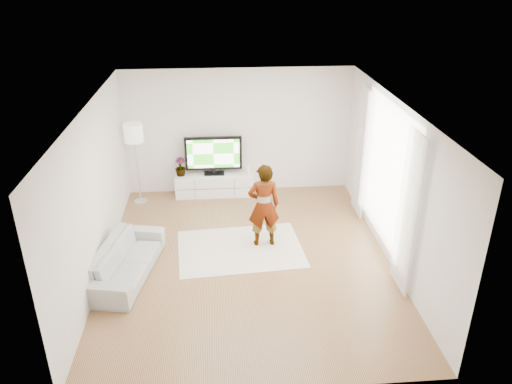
{
  "coord_description": "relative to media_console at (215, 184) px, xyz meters",
  "views": [
    {
      "loc": [
        -0.46,
        -7.53,
        4.9
      ],
      "look_at": [
        0.18,
        0.4,
        1.14
      ],
      "focal_mm": 35.0,
      "sensor_mm": 36.0,
      "label": 1
    }
  ],
  "objects": [
    {
      "name": "rug",
      "position": [
        0.45,
        -2.4,
        -0.24
      ],
      "size": [
        2.39,
        1.8,
        0.01
      ],
      "primitive_type": "cube",
      "rotation": [
        0.0,
        0.0,
        0.08
      ],
      "color": "#ECE3C9",
      "rests_on": "floor"
    },
    {
      "name": "television",
      "position": [
        -0.0,
        0.03,
        0.72
      ],
      "size": [
        1.25,
        0.25,
        0.87
      ],
      "color": "black",
      "rests_on": "media_console"
    },
    {
      "name": "game_console",
      "position": [
        0.76,
        -0.0,
        0.35
      ],
      "size": [
        0.05,
        0.15,
        0.2
      ],
      "rotation": [
        0.0,
        0.0,
        0.02
      ],
      "color": "white",
      "rests_on": "media_console"
    },
    {
      "name": "curtain_near",
      "position": [
        2.97,
        -3.76,
        1.1
      ],
      "size": [
        0.04,
        0.7,
        2.6
      ],
      "primitive_type": "cube",
      "color": "white",
      "rests_on": "floor"
    },
    {
      "name": "floor_lamp",
      "position": [
        -1.63,
        -0.25,
        1.27
      ],
      "size": [
        0.4,
        0.4,
        1.79
      ],
      "color": "silver",
      "rests_on": "floor"
    },
    {
      "name": "wall_left",
      "position": [
        -1.93,
        -2.76,
        1.15
      ],
      "size": [
        0.02,
        6.0,
        2.8
      ],
      "primitive_type": "cube",
      "color": "silver",
      "rests_on": "floor"
    },
    {
      "name": "floor",
      "position": [
        0.57,
        -2.76,
        -0.25
      ],
      "size": [
        6.0,
        6.0,
        0.0
      ],
      "primitive_type": "plane",
      "color": "#AF7C4F",
      "rests_on": "ground"
    },
    {
      "name": "wall_front",
      "position": [
        0.57,
        -5.76,
        1.15
      ],
      "size": [
        5.0,
        0.02,
        2.8
      ],
      "primitive_type": "cube",
      "color": "silver",
      "rests_on": "floor"
    },
    {
      "name": "wall_right",
      "position": [
        3.07,
        -2.76,
        1.15
      ],
      "size": [
        0.02,
        6.0,
        2.8
      ],
      "primitive_type": "cube",
      "color": "silver",
      "rests_on": "floor"
    },
    {
      "name": "window",
      "position": [
        3.05,
        -2.46,
        1.2
      ],
      "size": [
        0.01,
        2.6,
        2.5
      ],
      "primitive_type": "cube",
      "color": "white",
      "rests_on": "wall_right"
    },
    {
      "name": "ceiling",
      "position": [
        0.57,
        -2.76,
        2.55
      ],
      "size": [
        6.0,
        6.0,
        0.0
      ],
      "primitive_type": "plane",
      "color": "white",
      "rests_on": "wall_back"
    },
    {
      "name": "player",
      "position": [
        0.9,
        -2.26,
        0.56
      ],
      "size": [
        0.6,
        0.42,
        1.6
      ],
      "primitive_type": "imported",
      "rotation": [
        0.0,
        0.0,
        3.2
      ],
      "color": "#334772",
      "rests_on": "rug"
    },
    {
      "name": "potted_plant",
      "position": [
        -0.74,
        0.0,
        0.45
      ],
      "size": [
        0.25,
        0.25,
        0.42
      ],
      "primitive_type": "imported",
      "rotation": [
        0.0,
        0.0,
        0.08
      ],
      "color": "#3F7238",
      "rests_on": "media_console"
    },
    {
      "name": "sofa",
      "position": [
        -1.5,
        -3.07,
        0.05
      ],
      "size": [
        1.16,
        2.11,
        0.58
      ],
      "primitive_type": "imported",
      "rotation": [
        0.0,
        0.0,
        1.37
      ],
      "color": "#A8A8A3",
      "rests_on": "floor"
    },
    {
      "name": "wall_back",
      "position": [
        0.57,
        0.24,
        1.15
      ],
      "size": [
        5.0,
        0.02,
        2.8
      ],
      "primitive_type": "cube",
      "color": "silver",
      "rests_on": "floor"
    },
    {
      "name": "curtain_far",
      "position": [
        2.97,
        -1.16,
        1.1
      ],
      "size": [
        0.04,
        0.7,
        2.6
      ],
      "primitive_type": "cube",
      "color": "white",
      "rests_on": "floor"
    },
    {
      "name": "media_console",
      "position": [
        0.0,
        0.0,
        0.0
      ],
      "size": [
        1.74,
        0.5,
        0.49
      ],
      "color": "white",
      "rests_on": "floor"
    }
  ]
}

